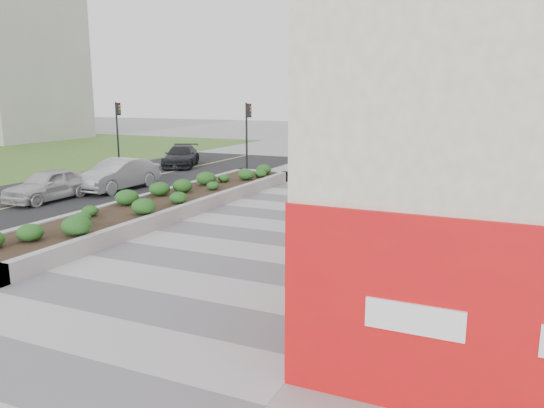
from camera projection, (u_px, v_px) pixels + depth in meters
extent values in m
plane|color=gray|center=(185.00, 287.00, 13.02)|extent=(160.00, 160.00, 0.00)
cube|color=#A8A8AD|center=(242.00, 254.00, 15.69)|extent=(8.00, 36.00, 0.01)
cube|color=#B8B39D|center=(514.00, 114.00, 17.38)|extent=(6.00, 24.00, 8.00)
cube|color=red|center=(418.00, 183.00, 19.10)|extent=(0.12, 24.00, 3.00)
cube|color=red|center=(490.00, 330.00, 7.18)|extent=(6.00, 0.12, 3.00)
cube|color=#9E9EA0|center=(262.00, 175.00, 29.33)|extent=(3.00, 0.30, 0.55)
cube|color=#9E9EA0|center=(141.00, 202.00, 22.00)|extent=(0.30, 18.00, 0.55)
cube|color=#9E9EA0|center=(196.00, 207.00, 20.89)|extent=(0.30, 18.00, 0.55)
cube|color=#2D2116|center=(168.00, 205.00, 21.45)|extent=(2.40, 17.40, 0.50)
cube|color=black|center=(50.00, 198.00, 24.15)|extent=(10.00, 40.00, 0.00)
cylinder|color=black|center=(247.00, 139.00, 31.16)|extent=(0.12, 0.12, 4.20)
cube|color=black|center=(249.00, 111.00, 30.76)|extent=(0.18, 0.28, 0.80)
cylinder|color=black|center=(118.00, 135.00, 34.47)|extent=(0.12, 0.12, 4.20)
cube|color=black|center=(118.00, 109.00, 34.07)|extent=(0.18, 0.28, 0.80)
cube|color=#ADAAA3|center=(410.00, 49.00, 62.03)|extent=(16.00, 12.00, 20.00)
cylinder|color=#595654|center=(257.00, 256.00, 15.49)|extent=(0.44, 0.44, 0.01)
cube|color=black|center=(298.00, 214.00, 20.70)|extent=(0.46, 0.74, 0.02)
imported|color=#242328|center=(299.00, 196.00, 20.55)|extent=(0.59, 0.47, 1.42)
sphere|color=#1C99F3|center=(299.00, 179.00, 20.42)|extent=(0.23, 0.23, 0.23)
imported|color=#BEBDC0|center=(48.00, 185.00, 23.57)|extent=(1.69, 4.16, 1.42)
imported|color=#A2A4AA|center=(118.00, 175.00, 26.20)|extent=(1.73, 4.69, 1.53)
imported|color=black|center=(181.00, 156.00, 34.88)|extent=(3.67, 5.08, 1.37)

